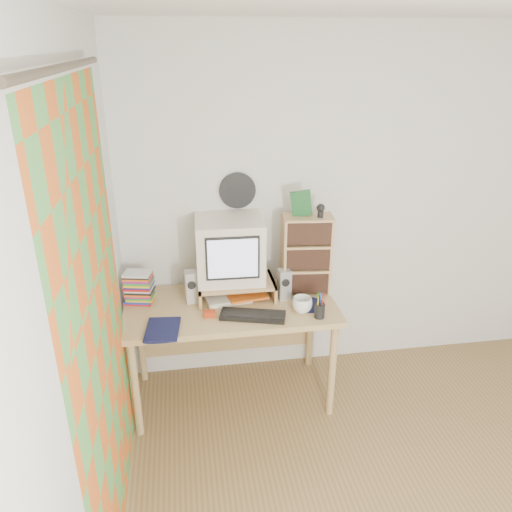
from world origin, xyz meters
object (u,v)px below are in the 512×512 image
object	(u,v)px
crt_monitor	(230,250)
mug	(302,305)
desk	(230,317)
cd_rack	(307,255)
diary	(146,328)
dvd_stack	(139,286)
keyboard	(253,315)

from	to	relation	value
crt_monitor	mug	world-z (taller)	crt_monitor
desk	cd_rack	xyz separation A→B (m)	(0.54, 0.05, 0.41)
desk	diary	bearing A→B (deg)	-148.78
desk	diary	distance (m)	0.65
diary	dvd_stack	bearing A→B (deg)	103.56
crt_monitor	keyboard	xyz separation A→B (m)	(0.10, -0.34, -0.32)
dvd_stack	mug	bearing A→B (deg)	-3.62
crt_monitor	dvd_stack	size ratio (longest dim) A/B	1.78
dvd_stack	desk	bearing A→B (deg)	6.35
dvd_stack	mug	world-z (taller)	dvd_stack
desk	crt_monitor	world-z (taller)	crt_monitor
cd_rack	mug	distance (m)	0.38
keyboard	diary	size ratio (longest dim) A/B	1.68
desk	cd_rack	world-z (taller)	cd_rack
keyboard	diary	xyz separation A→B (m)	(-0.66, -0.07, 0.01)
crt_monitor	dvd_stack	xyz separation A→B (m)	(-0.61, -0.03, -0.21)
crt_monitor	diary	bearing A→B (deg)	-141.79
cd_rack	mug	bearing A→B (deg)	-101.62
keyboard	dvd_stack	bearing A→B (deg)	171.97
diary	keyboard	bearing A→B (deg)	11.89
desk	cd_rack	distance (m)	0.68
cd_rack	diary	xyz separation A→B (m)	(-1.08, -0.38, -0.25)
mug	diary	xyz separation A→B (m)	(-0.99, -0.09, -0.03)
diary	desk	bearing A→B (deg)	36.94
desk	crt_monitor	xyz separation A→B (m)	(0.02, 0.09, 0.47)
desk	mug	xyz separation A→B (m)	(0.45, -0.23, 0.19)
keyboard	dvd_stack	xyz separation A→B (m)	(-0.72, 0.32, 0.11)
cd_rack	mug	size ratio (longest dim) A/B	4.27
mug	diary	size ratio (longest dim) A/B	0.53
keyboard	cd_rack	bearing A→B (deg)	52.17
dvd_stack	cd_rack	distance (m)	1.15
crt_monitor	diary	xyz separation A→B (m)	(-0.56, -0.42, -0.31)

